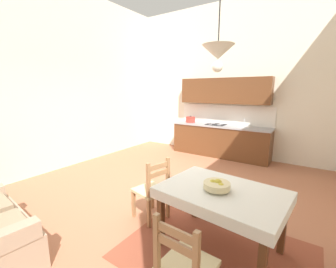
{
  "coord_description": "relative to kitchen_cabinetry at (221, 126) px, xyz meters",
  "views": [
    {
      "loc": [
        2.2,
        -3.03,
        1.87
      ],
      "look_at": [
        0.04,
        0.19,
        1.1
      ],
      "focal_mm": 23.53,
      "sensor_mm": 36.0,
      "label": 1
    }
  ],
  "objects": [
    {
      "name": "ground_plane",
      "position": [
        0.01,
        -2.94,
        -0.91
      ],
      "size": [
        6.21,
        7.02,
        0.1
      ],
      "primitive_type": "cube",
      "color": "#AD6B4C"
    },
    {
      "name": "fruit_bowl",
      "position": [
        1.37,
        -3.72,
        -0.04
      ],
      "size": [
        0.3,
        0.3,
        0.12
      ],
      "color": "beige",
      "rests_on": "dining_table"
    },
    {
      "name": "dining_table",
      "position": [
        1.41,
        -3.68,
        -0.23
      ],
      "size": [
        1.45,
        1.09,
        0.75
      ],
      "color": "#56331C",
      "rests_on": "ground_plane"
    },
    {
      "name": "kitchen_cabinetry",
      "position": [
        0.0,
        0.0,
        0.0
      ],
      "size": [
        2.75,
        0.63,
        2.2
      ],
      "color": "brown",
      "rests_on": "ground_plane"
    },
    {
      "name": "dining_chair_tv_side",
      "position": [
        0.36,
        -3.63,
        -0.41
      ],
      "size": [
        0.5,
        0.5,
        0.93
      ],
      "color": "#D1BC89",
      "rests_on": "ground_plane"
    },
    {
      "name": "wall_left",
      "position": [
        -2.86,
        -2.94,
        1.27
      ],
      "size": [
        0.12,
        7.02,
        4.25
      ],
      "primitive_type": "cube",
      "color": "silver",
      "rests_on": "ground_plane"
    },
    {
      "name": "pendant_lamp",
      "position": [
        1.34,
        -3.79,
        1.38
      ],
      "size": [
        0.32,
        0.32,
        0.81
      ],
      "color": "black"
    },
    {
      "name": "wall_back",
      "position": [
        0.01,
        0.33,
        1.27
      ],
      "size": [
        6.21,
        0.12,
        4.25
      ],
      "primitive_type": "cube",
      "color": "silver",
      "rests_on": "ground_plane"
    },
    {
      "name": "dining_chair_camera_side",
      "position": [
        1.46,
        -4.6,
        -0.41
      ],
      "size": [
        0.44,
        0.44,
        0.93
      ],
      "color": "#D1BC89",
      "rests_on": "ground_plane"
    },
    {
      "name": "area_rug",
      "position": [
        1.41,
        -3.78,
        -0.85
      ],
      "size": [
        2.1,
        1.6,
        0.01
      ],
      "primitive_type": "cube",
      "color": "brown",
      "rests_on": "ground_plane"
    }
  ]
}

